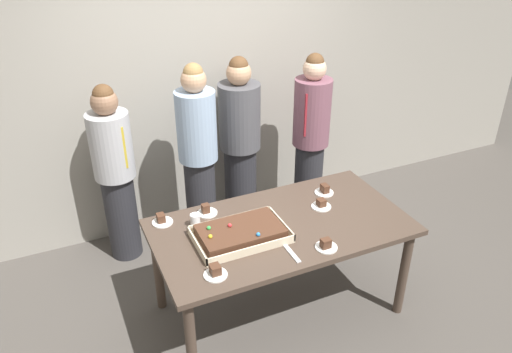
{
  "coord_description": "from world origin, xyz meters",
  "views": [
    {
      "loc": [
        -1.38,
        -2.59,
        2.82
      ],
      "look_at": [
        -0.13,
        0.15,
        1.15
      ],
      "focal_mm": 34.74,
      "sensor_mm": 36.0,
      "label": 1
    }
  ],
  "objects_px": {
    "plated_slice_center_back": "(162,220)",
    "plated_slice_near_left": "(326,245)",
    "person_striped_tie_right": "(115,173)",
    "plated_slice_far_right": "(324,190)",
    "person_green_shirt_behind": "(199,159)",
    "sheet_cake": "(240,233)",
    "plated_slice_far_left": "(215,272)",
    "person_far_right_suit": "(240,144)",
    "cake_server_utensil": "(292,254)",
    "party_table": "(281,235)",
    "drink_cup_nearest": "(195,221)",
    "plated_slice_center_front": "(321,205)",
    "plated_slice_near_right": "(207,211)",
    "person_serving_front": "(310,140)"
  },
  "relations": [
    {
      "from": "plated_slice_center_back",
      "to": "cake_server_utensil",
      "type": "height_order",
      "value": "plated_slice_center_back"
    },
    {
      "from": "party_table",
      "to": "plated_slice_center_back",
      "type": "height_order",
      "value": "plated_slice_center_back"
    },
    {
      "from": "drink_cup_nearest",
      "to": "person_green_shirt_behind",
      "type": "xyz_separation_m",
      "value": [
        0.29,
        0.78,
        0.06
      ]
    },
    {
      "from": "drink_cup_nearest",
      "to": "cake_server_utensil",
      "type": "height_order",
      "value": "drink_cup_nearest"
    },
    {
      "from": "person_green_shirt_behind",
      "to": "person_striped_tie_right",
      "type": "xyz_separation_m",
      "value": [
        -0.67,
        0.2,
        -0.08
      ]
    },
    {
      "from": "plated_slice_far_left",
      "to": "plated_slice_near_left",
      "type": "bearing_deg",
      "value": -3.69
    },
    {
      "from": "party_table",
      "to": "plated_slice_near_right",
      "type": "height_order",
      "value": "plated_slice_near_right"
    },
    {
      "from": "plated_slice_center_front",
      "to": "plated_slice_center_back",
      "type": "distance_m",
      "value": 1.19
    },
    {
      "from": "plated_slice_far_left",
      "to": "plated_slice_center_front",
      "type": "bearing_deg",
      "value": 22.0
    },
    {
      "from": "party_table",
      "to": "plated_slice_center_back",
      "type": "distance_m",
      "value": 0.87
    },
    {
      "from": "cake_server_utensil",
      "to": "person_green_shirt_behind",
      "type": "relative_size",
      "value": 0.11
    },
    {
      "from": "plated_slice_near_left",
      "to": "plated_slice_far_left",
      "type": "xyz_separation_m",
      "value": [
        -0.77,
        0.05,
        0.0
      ]
    },
    {
      "from": "plated_slice_near_left",
      "to": "plated_slice_far_right",
      "type": "relative_size",
      "value": 1.0
    },
    {
      "from": "plated_slice_center_front",
      "to": "cake_server_utensil",
      "type": "height_order",
      "value": "plated_slice_center_front"
    },
    {
      "from": "party_table",
      "to": "person_far_right_suit",
      "type": "distance_m",
      "value": 1.26
    },
    {
      "from": "person_serving_front",
      "to": "cake_server_utensil",
      "type": "bearing_deg",
      "value": 13.64
    },
    {
      "from": "party_table",
      "to": "drink_cup_nearest",
      "type": "height_order",
      "value": "drink_cup_nearest"
    },
    {
      "from": "person_far_right_suit",
      "to": "sheet_cake",
      "type": "bearing_deg",
      "value": -0.02
    },
    {
      "from": "person_green_shirt_behind",
      "to": "sheet_cake",
      "type": "bearing_deg",
      "value": -0.03
    },
    {
      "from": "plated_slice_center_back",
      "to": "plated_slice_near_left",
      "type": "bearing_deg",
      "value": -39.23
    },
    {
      "from": "plated_slice_far_left",
      "to": "plated_slice_center_back",
      "type": "height_order",
      "value": "plated_slice_far_left"
    },
    {
      "from": "plated_slice_far_left",
      "to": "plated_slice_center_back",
      "type": "relative_size",
      "value": 1.0
    },
    {
      "from": "sheet_cake",
      "to": "cake_server_utensil",
      "type": "bearing_deg",
      "value": -51.84
    },
    {
      "from": "cake_server_utensil",
      "to": "person_serving_front",
      "type": "height_order",
      "value": "person_serving_front"
    },
    {
      "from": "plated_slice_near_right",
      "to": "person_striped_tie_right",
      "type": "height_order",
      "value": "person_striped_tie_right"
    },
    {
      "from": "drink_cup_nearest",
      "to": "person_far_right_suit",
      "type": "distance_m",
      "value": 1.26
    },
    {
      "from": "plated_slice_far_right",
      "to": "person_green_shirt_behind",
      "type": "height_order",
      "value": "person_green_shirt_behind"
    },
    {
      "from": "party_table",
      "to": "drink_cup_nearest",
      "type": "bearing_deg",
      "value": 157.35
    },
    {
      "from": "person_far_right_suit",
      "to": "plated_slice_near_right",
      "type": "bearing_deg",
      "value": -13.39
    },
    {
      "from": "party_table",
      "to": "plated_slice_far_left",
      "type": "height_order",
      "value": "plated_slice_far_left"
    },
    {
      "from": "plated_slice_far_left",
      "to": "plated_slice_center_back",
      "type": "bearing_deg",
      "value": 102.22
    },
    {
      "from": "drink_cup_nearest",
      "to": "person_striped_tie_right",
      "type": "bearing_deg",
      "value": 111.17
    },
    {
      "from": "sheet_cake",
      "to": "plated_slice_far_left",
      "type": "xyz_separation_m",
      "value": [
        -0.29,
        -0.29,
        -0.02
      ]
    },
    {
      "from": "plated_slice_near_right",
      "to": "plated_slice_center_front",
      "type": "bearing_deg",
      "value": -18.56
    },
    {
      "from": "party_table",
      "to": "person_serving_front",
      "type": "bearing_deg",
      "value": 51.12
    },
    {
      "from": "plated_slice_far_right",
      "to": "cake_server_utensil",
      "type": "bearing_deg",
      "value": -135.9
    },
    {
      "from": "plated_slice_far_left",
      "to": "person_serving_front",
      "type": "xyz_separation_m",
      "value": [
        1.44,
        1.34,
        0.06
      ]
    },
    {
      "from": "plated_slice_center_back",
      "to": "person_far_right_suit",
      "type": "distance_m",
      "value": 1.3
    },
    {
      "from": "party_table",
      "to": "plated_slice_center_front",
      "type": "bearing_deg",
      "value": 12.83
    },
    {
      "from": "sheet_cake",
      "to": "plated_slice_center_back",
      "type": "bearing_deg",
      "value": 137.45
    },
    {
      "from": "plated_slice_near_right",
      "to": "person_far_right_suit",
      "type": "relative_size",
      "value": 0.09
    },
    {
      "from": "drink_cup_nearest",
      "to": "person_serving_front",
      "type": "bearing_deg",
      "value": 29.53
    },
    {
      "from": "plated_slice_near_left",
      "to": "person_striped_tie_right",
      "type": "distance_m",
      "value": 1.92
    },
    {
      "from": "sheet_cake",
      "to": "cake_server_utensil",
      "type": "height_order",
      "value": "sheet_cake"
    },
    {
      "from": "plated_slice_near_right",
      "to": "person_serving_front",
      "type": "relative_size",
      "value": 0.09
    },
    {
      "from": "plated_slice_far_left",
      "to": "person_green_shirt_behind",
      "type": "height_order",
      "value": "person_green_shirt_behind"
    },
    {
      "from": "plated_slice_near_left",
      "to": "plated_slice_center_front",
      "type": "height_order",
      "value": "plated_slice_near_left"
    },
    {
      "from": "person_striped_tie_right",
      "to": "plated_slice_far_right",
      "type": "bearing_deg",
      "value": 30.1
    },
    {
      "from": "plated_slice_center_back",
      "to": "drink_cup_nearest",
      "type": "distance_m",
      "value": 0.25
    },
    {
      "from": "person_striped_tie_right",
      "to": "plated_slice_near_right",
      "type": "bearing_deg",
      "value": 4.31
    }
  ]
}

